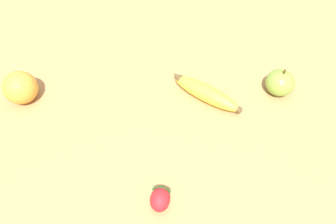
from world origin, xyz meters
name	(u,v)px	position (x,y,z in m)	size (l,w,h in m)	color
ground_plane	(169,92)	(0.00, 0.00, 0.00)	(3.00, 3.00, 0.00)	#A87A47
banana	(206,93)	(0.08, 0.04, 0.02)	(0.19, 0.06, 0.04)	gold
orange	(20,88)	(-0.25, -0.24, 0.04)	(0.08, 0.08, 0.08)	orange
strawberry	(160,197)	(0.17, -0.22, 0.02)	(0.06, 0.06, 0.04)	red
apple	(280,83)	(0.20, 0.18, 0.03)	(0.07, 0.07, 0.08)	olive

